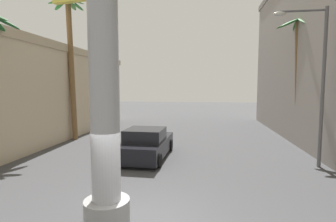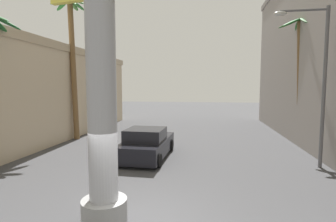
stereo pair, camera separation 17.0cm
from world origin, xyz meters
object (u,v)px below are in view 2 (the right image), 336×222
at_px(street_lamp, 316,72).
at_px(car_lead, 147,144).
at_px(pedestrian_far_left, 111,120).
at_px(palm_tree_mid_left, 73,56).
at_px(palm_tree_mid_right, 300,71).

bearing_deg(street_lamp, car_lead, 177.11).
distance_m(street_lamp, pedestrian_far_left, 15.18).
relative_size(street_lamp, palm_tree_mid_left, 0.75).
distance_m(car_lead, pedestrian_far_left, 8.76).
height_order(street_lamp, pedestrian_far_left, street_lamp).
distance_m(car_lead, palm_tree_mid_left, 8.94).
xyz_separation_m(car_lead, palm_tree_mid_left, (-6.18, 3.99, 5.08)).
bearing_deg(palm_tree_mid_right, street_lamp, -99.93).
relative_size(palm_tree_mid_left, pedestrian_far_left, 5.82).
relative_size(car_lead, pedestrian_far_left, 2.84).
bearing_deg(street_lamp, palm_tree_mid_left, 162.64).
bearing_deg(car_lead, pedestrian_far_left, 123.14).
relative_size(street_lamp, car_lead, 1.53).
xyz_separation_m(street_lamp, palm_tree_mid_right, (0.87, 4.94, 0.33)).
distance_m(street_lamp, car_lead, 8.64).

